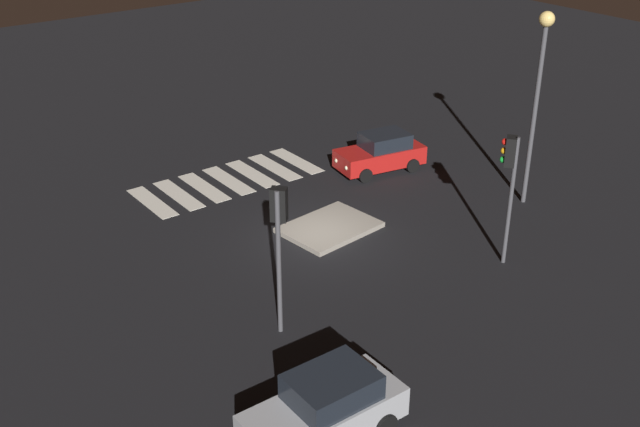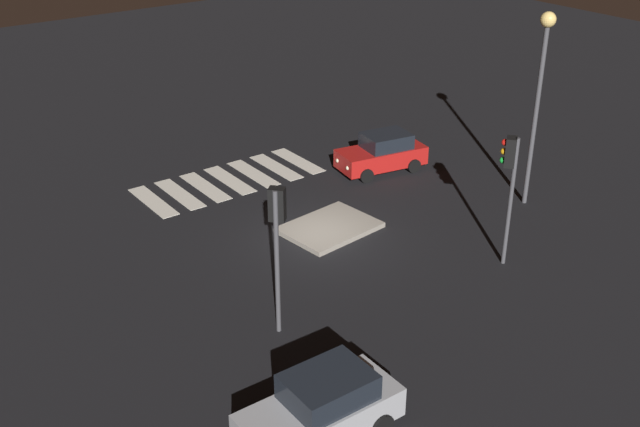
{
  "view_description": "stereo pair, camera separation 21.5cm",
  "coord_description": "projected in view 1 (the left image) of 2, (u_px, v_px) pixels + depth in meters",
  "views": [
    {
      "loc": [
        14.39,
        19.1,
        13.0
      ],
      "look_at": [
        0.0,
        0.0,
        1.0
      ],
      "focal_mm": 43.05,
      "sensor_mm": 36.0,
      "label": 1
    },
    {
      "loc": [
        14.22,
        19.23,
        13.0
      ],
      "look_at": [
        0.0,
        0.0,
        1.0
      ],
      "focal_mm": 43.05,
      "sensor_mm": 36.0,
      "label": 2
    }
  ],
  "objects": [
    {
      "name": "crosswalk_near",
      "position": [
        228.0,
        180.0,
        31.7
      ],
      "size": [
        7.6,
        3.2,
        0.02
      ],
      "color": "silver",
      "rests_on": "ground"
    },
    {
      "name": "traffic_island",
      "position": [
        329.0,
        227.0,
        27.78
      ],
      "size": [
        3.52,
        2.8,
        0.18
      ],
      "color": "gray",
      "rests_on": "ground"
    },
    {
      "name": "car_silver",
      "position": [
        325.0,
        408.0,
        17.97
      ],
      "size": [
        3.99,
        1.91,
        1.72
      ],
      "rotation": [
        0.0,
        0.0,
        -0.01
      ],
      "color": "#9EA0A5",
      "rests_on": "ground"
    },
    {
      "name": "traffic_light_north",
      "position": [
        279.0,
        225.0,
        20.83
      ],
      "size": [
        0.53,
        0.54,
        4.46
      ],
      "rotation": [
        0.0,
        0.0,
        -2.42
      ],
      "color": "#47474C",
      "rests_on": "ground"
    },
    {
      "name": "street_lamp",
      "position": [
        539.0,
        76.0,
        27.67
      ],
      "size": [
        0.56,
        0.56,
        7.36
      ],
      "color": "#47474C",
      "rests_on": "ground"
    },
    {
      "name": "car_red",
      "position": [
        381.0,
        153.0,
        32.32
      ],
      "size": [
        3.93,
        2.25,
        1.64
      ],
      "rotation": [
        0.0,
        0.0,
        -0.17
      ],
      "color": "red",
      "rests_on": "ground"
    },
    {
      "name": "ground_plane",
      "position": [
        320.0,
        239.0,
        27.21
      ],
      "size": [
        80.0,
        80.0,
        0.0
      ],
      "primitive_type": "plane",
      "color": "black"
    },
    {
      "name": "traffic_light_west",
      "position": [
        510.0,
        169.0,
        24.26
      ],
      "size": [
        0.54,
        0.53,
        4.46
      ],
      "rotation": [
        0.0,
        0.0,
        -0.91
      ],
      "color": "#47474C",
      "rests_on": "ground"
    }
  ]
}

